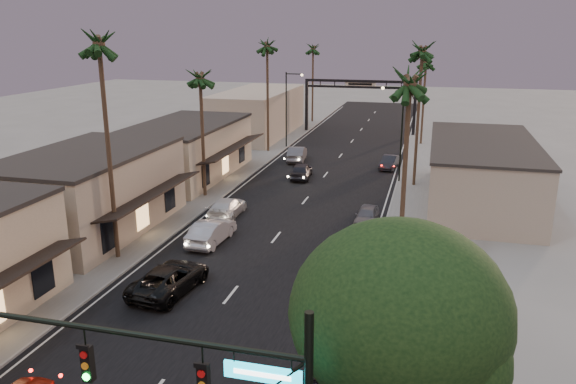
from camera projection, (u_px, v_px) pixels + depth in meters
The scene contains 27 objects.
ground at pixel (313, 191), 49.82m from camera, with size 200.00×200.00×0.00m, color slate.
road at pixel (324, 177), 54.46m from camera, with size 14.00×120.00×0.02m, color black.
sidewalk_left at pixel (253, 156), 63.26m from camera, with size 5.00×92.00×0.12m, color slate.
sidewalk_right at pixel (426, 166), 58.65m from camera, with size 5.00×92.00×0.12m, color slate.
storefront_mid at pixel (89, 194), 39.19m from camera, with size 8.00×14.00×5.50m, color gray.
storefront_far at pixel (186, 151), 54.13m from camera, with size 8.00×16.00×5.00m, color tan.
storefront_dist at pixel (258, 113), 75.37m from camera, with size 8.00×20.00×6.00m, color gray.
building_right at pixel (481, 174), 45.73m from camera, with size 8.00×18.00×5.00m, color gray.
corner_tree at pixel (401, 321), 15.60m from camera, with size 6.20×6.20×8.80m.
arch at pixel (360, 93), 76.16m from camera, with size 15.20×0.40×7.27m.
streetlight_right at pixel (399, 126), 51.30m from camera, with size 2.13×0.30×9.00m.
streetlight_left at pixel (288, 104), 66.74m from camera, with size 2.13×0.30×9.00m.
palm_lb at pixel (98, 37), 31.45m from camera, with size 3.20×3.20×15.20m.
palm_lc at pixel (200, 72), 45.27m from camera, with size 3.20×3.20×12.20m.
palm_ld at pixel (267, 42), 62.39m from camera, with size 3.20×3.20×14.20m.
palm_ra at pixel (410, 76), 29.68m from camera, with size 3.20×3.20×13.20m.
palm_rb at pixel (423, 46), 47.99m from camera, with size 3.20×3.20×14.20m.
palm_rc at pixel (426, 58), 67.12m from camera, with size 3.20×3.20×12.20m.
palm_far at pixel (313, 46), 83.96m from camera, with size 3.20×3.20×13.20m.
oncoming_pickup at pixel (170, 278), 30.50m from camera, with size 2.54×5.52×1.53m, color black.
oncoming_silver at pixel (211, 232), 37.49m from camera, with size 1.69×4.85×1.60m, color #939398.
oncoming_white at pixel (227, 207), 42.86m from camera, with size 2.02×4.97×1.44m, color silver.
oncoming_dgrey at pixel (301, 171), 53.89m from camera, with size 1.79×4.45×1.52m, color black.
oncoming_grey_far at pixel (297, 154), 60.98m from camera, with size 1.71×4.90×1.62m, color #504F55.
curbside_black at pixel (346, 259), 33.08m from camera, with size 2.09×5.15×1.49m, color black.
curbside_grey at pixel (367, 215), 41.16m from camera, with size 1.57×3.90×1.33m, color #535258.
curbside_far at pixel (389, 162), 57.68m from camera, with size 1.41×4.04×1.33m, color black.
Camera 1 is at (9.95, -6.88, 13.78)m, focal length 35.00 mm.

